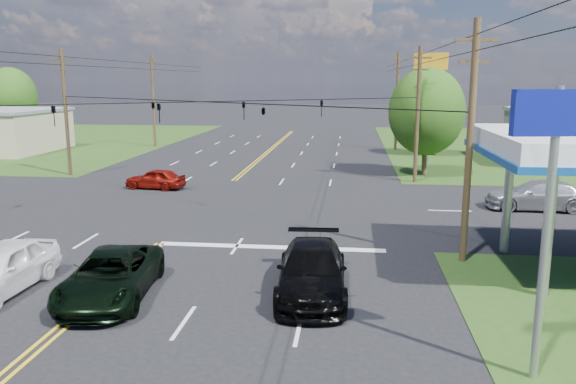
# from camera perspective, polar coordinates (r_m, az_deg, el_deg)

# --- Properties ---
(ground) EXTENTS (280.00, 280.00, 0.00)m
(ground) POSITION_cam_1_polar(r_m,az_deg,el_deg) (33.30, -8.35, -1.31)
(ground) COLOR black
(ground) RESTS_ON ground
(stop_bar) EXTENTS (10.00, 0.50, 0.02)m
(stop_bar) POSITION_cam_1_polar(r_m,az_deg,el_deg) (24.73, -1.78, -5.65)
(stop_bar) COLOR silver
(stop_bar) RESTS_ON ground
(pole_se) EXTENTS (1.60, 0.28, 9.50)m
(pole_se) POSITION_cam_1_polar(r_m,az_deg,el_deg) (22.98, 17.99, 5.02)
(pole_se) COLOR #3F2F1A
(pole_se) RESTS_ON ground
(pole_nw) EXTENTS (1.60, 0.28, 9.50)m
(pole_nw) POSITION_cam_1_polar(r_m,az_deg,el_deg) (45.78, -21.65, 7.66)
(pole_nw) COLOR #3F2F1A
(pole_nw) RESTS_ON ground
(pole_ne) EXTENTS (1.60, 0.28, 9.50)m
(pole_ne) POSITION_cam_1_polar(r_m,az_deg,el_deg) (40.72, 13.03, 7.81)
(pole_ne) COLOR #3F2F1A
(pole_ne) RESTS_ON ground
(pole_left_far) EXTENTS (1.60, 0.28, 10.00)m
(pole_left_far) POSITION_cam_1_polar(r_m,az_deg,el_deg) (63.18, -13.54, 9.17)
(pole_left_far) COLOR #3F2F1A
(pole_left_far) RESTS_ON ground
(pole_right_far) EXTENTS (1.60, 0.28, 10.00)m
(pole_right_far) POSITION_cam_1_polar(r_m,az_deg,el_deg) (59.61, 11.01, 9.16)
(pole_right_far) COLOR #3F2F1A
(pole_right_far) RESTS_ON ground
(span_wire_signals) EXTENTS (26.00, 18.00, 1.13)m
(span_wire_signals) POSITION_cam_1_polar(r_m,az_deg,el_deg) (32.53, -8.65, 9.05)
(span_wire_signals) COLOR black
(span_wire_signals) RESTS_ON ground
(power_lines) EXTENTS (26.04, 100.00, 0.64)m
(power_lines) POSITION_cam_1_polar(r_m,az_deg,el_deg) (30.61, -9.80, 13.76)
(power_lines) COLOR black
(power_lines) RESTS_ON ground
(tree_right_a) EXTENTS (5.70, 5.70, 8.18)m
(tree_right_a) POSITION_cam_1_polar(r_m,az_deg,el_deg) (43.82, 13.90, 7.94)
(tree_right_a) COLOR #3F2F1A
(tree_right_a) RESTS_ON ground
(tree_right_b) EXTENTS (4.94, 4.94, 7.09)m
(tree_right_b) POSITION_cam_1_polar(r_m,az_deg,el_deg) (56.06, 14.88, 7.90)
(tree_right_b) COLOR #3F2F1A
(tree_right_b) RESTS_ON ground
(tree_far_l) EXTENTS (6.08, 6.08, 8.72)m
(tree_far_l) POSITION_cam_1_polar(r_m,az_deg,el_deg) (75.22, -26.37, 8.64)
(tree_far_l) COLOR #3F2F1A
(tree_far_l) RESTS_ON ground
(pickup_dkgreen) EXTENTS (3.18, 5.84, 1.55)m
(pickup_dkgreen) POSITION_cam_1_polar(r_m,az_deg,el_deg) (19.92, -17.55, -8.11)
(pickup_dkgreen) COLOR black
(pickup_dkgreen) RESTS_ON ground
(suv_black) EXTENTS (2.60, 5.83, 1.66)m
(suv_black) POSITION_cam_1_polar(r_m,az_deg,el_deg) (19.33, 2.45, -7.99)
(suv_black) COLOR black
(suv_black) RESTS_ON ground
(pickup_white) EXTENTS (2.22, 5.14, 1.73)m
(pickup_white) POSITION_cam_1_polar(r_m,az_deg,el_deg) (21.83, -27.24, -6.91)
(pickup_white) COLOR white
(pickup_white) RESTS_ON ground
(sedan_red) EXTENTS (4.18, 2.13, 1.36)m
(sedan_red) POSITION_cam_1_polar(r_m,az_deg,el_deg) (38.81, -13.33, 1.33)
(sedan_red) COLOR maroon
(sedan_red) RESTS_ON ground
(sedan_far) EXTENTS (5.78, 2.52, 1.65)m
(sedan_far) POSITION_cam_1_polar(r_m,az_deg,el_deg) (34.67, 24.05, -0.29)
(sedan_far) COLOR #B1B1B6
(sedan_far) RESTS_ON ground
(polesign_se) EXTENTS (2.09, 0.60, 7.10)m
(polesign_se) POSITION_cam_1_polar(r_m,az_deg,el_deg) (14.13, 25.36, 3.17)
(polesign_se) COLOR #A5A5AA
(polesign_se) RESTS_ON ground
(polesign_ne) EXTENTS (2.47, 1.05, 9.21)m
(polesign_ne) POSITION_cam_1_polar(r_m,az_deg,el_deg) (44.87, 14.24, 11.13)
(polesign_ne) COLOR #A5A5AA
(polesign_ne) RESTS_ON ground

